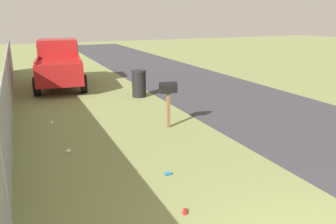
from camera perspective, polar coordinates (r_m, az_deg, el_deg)
The scene contains 9 objects.
road_asphalt at distance 11.22m, azimuth 19.85°, elevation -0.97°, with size 60.00×5.38×0.01m, color #38383D.
mailbox at distance 9.41m, azimuth 0.04°, elevation 3.62°, with size 0.29×0.53×1.36m.
pickup_truck at distance 16.09m, azimuth -18.24°, elevation 8.19°, with size 5.15×2.55×2.09m.
trash_bin at distance 13.28m, azimuth -5.01°, elevation 4.89°, with size 0.58×0.58×1.06m.
fence_section at distance 11.96m, azimuth -25.71°, elevation 4.16°, with size 19.48×0.07×1.79m.
litter_can_midfield_a at distance 6.91m, azimuth -0.06°, elevation -10.54°, with size 0.07×0.07×0.12m, color blue.
litter_cup_far_scatter at distance 10.61m, azimuth -19.38°, elevation -1.70°, with size 0.08×0.08×0.10m, color white.
litter_can_by_mailbox at distance 5.73m, azimuth 2.91°, elevation -16.71°, with size 0.07×0.07×0.12m, color red.
litter_cup_near_hydrant at distance 8.30m, azimuth -16.81°, elevation -6.45°, with size 0.08×0.08×0.10m, color white.
Camera 1 is at (-1.63, 3.20, 3.16)m, focal length 35.44 mm.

